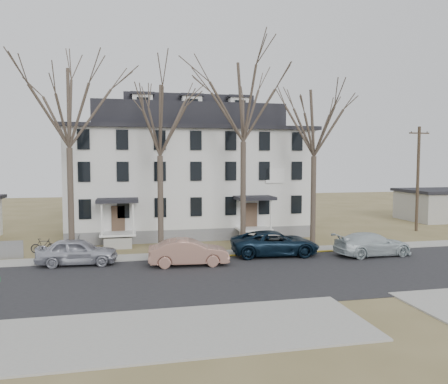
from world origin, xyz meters
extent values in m
plane|color=olive|center=(0.00, 0.00, 0.00)|extent=(120.00, 120.00, 0.00)
cube|color=#27272A|center=(0.00, 2.00, 0.00)|extent=(120.00, 10.00, 0.04)
cube|color=#A09F97|center=(0.00, 8.00, 0.00)|extent=(120.00, 2.00, 0.08)
cube|color=#A09F97|center=(-8.00, -5.00, 0.00)|extent=(20.00, 5.00, 0.08)
cube|color=gold|center=(5.00, 7.10, 0.00)|extent=(14.00, 0.25, 0.06)
cube|color=slate|center=(-2.00, 18.00, 0.50)|extent=(20.00, 10.00, 1.00)
cube|color=silver|center=(-2.00, 18.00, 5.00)|extent=(20.00, 10.00, 8.00)
cube|color=black|center=(-2.00, 18.00, 9.10)|extent=(20.80, 10.80, 0.30)
cube|color=black|center=(-2.00, 18.00, 10.25)|extent=(16.00, 7.00, 2.00)
cube|color=black|center=(-2.00, 18.00, 11.65)|extent=(11.00, 4.50, 0.80)
cube|color=white|center=(-8.00, 12.04, 1.00)|extent=(2.60, 2.00, 0.16)
cube|color=white|center=(2.50, 12.04, 1.00)|extent=(2.60, 2.00, 0.16)
cube|color=white|center=(4.50, 12.92, 5.20)|extent=(1.60, 0.08, 1.20)
cube|color=#A09F97|center=(26.00, 20.00, 1.50)|extent=(8.00, 6.00, 3.00)
cube|color=black|center=(26.00, 20.00, 3.20)|extent=(8.50, 6.50, 0.30)
cylinder|color=#473B31|center=(-11.00, 9.80, 3.64)|extent=(0.40, 0.40, 7.28)
cylinder|color=#473B31|center=(-5.00, 9.80, 3.38)|extent=(0.40, 0.40, 6.76)
cylinder|color=#473B31|center=(1.00, 9.80, 3.90)|extent=(0.40, 0.40, 7.80)
cylinder|color=#473B31|center=(6.50, 9.80, 3.38)|extent=(0.40, 0.40, 6.76)
cylinder|color=#3D3023|center=(18.50, 14.00, 4.75)|extent=(0.28, 0.28, 9.50)
cube|color=#3D3023|center=(18.50, 14.00, 8.90)|extent=(2.00, 0.12, 0.12)
imported|color=#AFB1BD|center=(-10.30, 6.76, 0.82)|extent=(4.91, 2.21, 1.64)
imported|color=#9E6F5E|center=(-3.64, 5.20, 0.80)|extent=(4.96, 1.96, 1.60)
imported|color=black|center=(2.44, 6.79, 0.82)|extent=(6.13, 3.19, 1.65)
imported|color=silver|center=(8.85, 5.32, 0.77)|extent=(5.39, 2.43, 1.53)
imported|color=black|center=(-11.27, 11.88, 0.50)|extent=(1.96, 0.85, 1.00)
imported|color=black|center=(-13.00, 10.83, 0.51)|extent=(1.69, 0.50, 1.01)
camera|label=1|loc=(-7.08, -20.97, 6.41)|focal=35.00mm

